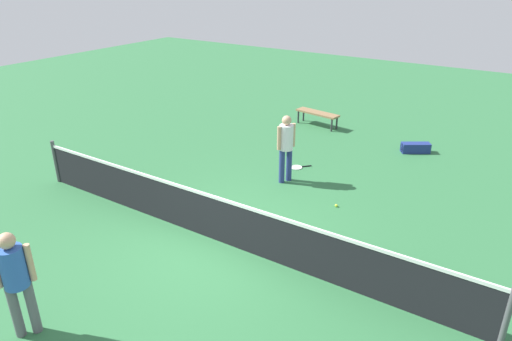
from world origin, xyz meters
TOP-DOWN VIEW (x-y plane):
  - ground_plane at (0.00, 0.00)m, footprint 40.00×40.00m
  - court_net at (0.00, 0.00)m, footprint 10.09×0.09m
  - player_near_side at (0.28, -3.09)m, footprint 0.45×0.51m
  - player_far_side at (0.83, 3.49)m, footprint 0.47×0.48m
  - tennis_racket_near_player at (0.42, -3.99)m, footprint 0.52×0.55m
  - tennis_ball_near_player at (-0.72, -0.52)m, footprint 0.07×0.07m
  - tennis_ball_by_net at (-1.35, -2.54)m, footprint 0.07×0.07m
  - tennis_ball_midcourt at (0.48, -1.03)m, footprint 0.07×0.07m
  - courtside_bench at (1.54, -7.42)m, footprint 1.54×0.61m
  - equipment_bag at (-1.86, -6.80)m, footprint 0.82×0.67m

SIDE VIEW (x-z plane):
  - ground_plane at x=0.00m, z-range 0.00..0.00m
  - tennis_racket_near_player at x=0.42m, z-range 0.00..0.03m
  - tennis_ball_near_player at x=-0.72m, z-range 0.00..0.07m
  - tennis_ball_by_net at x=-1.35m, z-range 0.00..0.07m
  - tennis_ball_midcourt at x=0.48m, z-range 0.00..0.07m
  - equipment_bag at x=-1.86m, z-range 0.00..0.28m
  - courtside_bench at x=1.54m, z-range 0.18..0.66m
  - court_net at x=0.00m, z-range -0.03..1.04m
  - player_near_side at x=0.28m, z-range 0.16..1.86m
  - player_far_side at x=0.83m, z-range 0.16..1.86m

